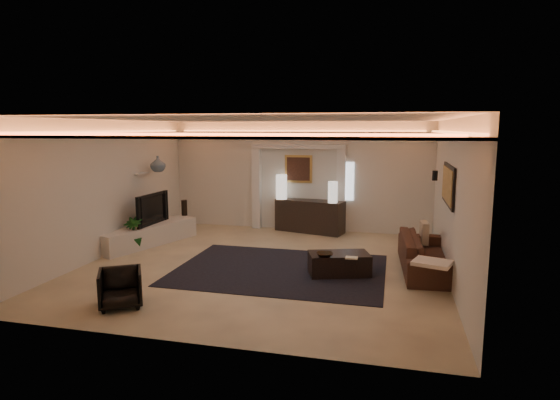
% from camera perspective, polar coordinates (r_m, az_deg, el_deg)
% --- Properties ---
extents(floor, '(7.00, 7.00, 0.00)m').
position_cam_1_polar(floor, '(9.41, -2.08, -8.05)').
color(floor, beige).
rests_on(floor, ground).
extents(ceiling, '(7.00, 7.00, 0.00)m').
position_cam_1_polar(ceiling, '(9.00, -2.18, 9.90)').
color(ceiling, white).
rests_on(ceiling, ground).
extents(wall_back, '(7.00, 0.00, 7.00)m').
position_cam_1_polar(wall_back, '(12.47, 2.30, 2.93)').
color(wall_back, silver).
rests_on(wall_back, ground).
extents(wall_front, '(7.00, 0.00, 7.00)m').
position_cam_1_polar(wall_front, '(5.86, -11.60, -3.99)').
color(wall_front, silver).
rests_on(wall_front, ground).
extents(wall_left, '(0.00, 7.00, 7.00)m').
position_cam_1_polar(wall_left, '(10.60, -20.65, 1.32)').
color(wall_left, silver).
rests_on(wall_left, ground).
extents(wall_right, '(0.00, 7.00, 7.00)m').
position_cam_1_polar(wall_right, '(8.81, 20.33, -0.09)').
color(wall_right, silver).
rests_on(wall_right, ground).
extents(cove_soffit, '(7.00, 7.00, 0.04)m').
position_cam_1_polar(cove_soffit, '(9.00, -2.17, 8.12)').
color(cove_soffit, silver).
rests_on(cove_soffit, ceiling).
extents(daylight_slit, '(0.25, 0.03, 1.00)m').
position_cam_1_polar(daylight_slit, '(12.26, 8.48, 2.28)').
color(daylight_slit, white).
rests_on(daylight_slit, wall_back).
extents(area_rug, '(4.00, 3.00, 0.01)m').
position_cam_1_polar(area_rug, '(9.12, 0.02, -8.55)').
color(area_rug, black).
rests_on(area_rug, ground).
extents(pilaster_left, '(0.22, 0.20, 2.20)m').
position_cam_1_polar(pilaster_left, '(12.69, -2.89, 1.45)').
color(pilaster_left, silver).
rests_on(pilaster_left, ground).
extents(pilaster_right, '(0.22, 0.20, 2.20)m').
position_cam_1_polar(pilaster_right, '(12.24, 7.48, 1.10)').
color(pilaster_right, silver).
rests_on(pilaster_right, ground).
extents(alcove_header, '(2.52, 0.20, 0.12)m').
position_cam_1_polar(alcove_header, '(12.32, 2.23, 6.59)').
color(alcove_header, silver).
rests_on(alcove_header, wall_back).
extents(painting_frame, '(0.74, 0.04, 0.74)m').
position_cam_1_polar(painting_frame, '(12.42, 2.28, 3.84)').
color(painting_frame, tan).
rests_on(painting_frame, wall_back).
extents(painting_canvas, '(0.62, 0.02, 0.62)m').
position_cam_1_polar(painting_canvas, '(12.40, 2.26, 3.83)').
color(painting_canvas, '#4C2D1E').
rests_on(painting_canvas, wall_back).
extents(art_panel_frame, '(0.04, 1.64, 0.74)m').
position_cam_1_polar(art_panel_frame, '(9.07, 20.02, 1.76)').
color(art_panel_frame, black).
rests_on(art_panel_frame, wall_right).
extents(art_panel_gold, '(0.02, 1.50, 0.62)m').
position_cam_1_polar(art_panel_gold, '(9.06, 19.87, 1.77)').
color(art_panel_gold, tan).
rests_on(art_panel_gold, wall_right).
extents(wall_sconce, '(0.12, 0.12, 0.22)m').
position_cam_1_polar(wall_sconce, '(10.94, 18.52, 2.86)').
color(wall_sconce, black).
rests_on(wall_sconce, wall_right).
extents(wall_niche, '(0.10, 0.55, 0.04)m').
position_cam_1_polar(wall_niche, '(11.72, -16.60, 3.18)').
color(wall_niche, silver).
rests_on(wall_niche, wall_left).
extents(console, '(1.89, 1.00, 0.90)m').
position_cam_1_polar(console, '(12.31, 3.68, -2.09)').
color(console, black).
rests_on(console, ground).
extents(lamp_left, '(0.33, 0.33, 0.65)m').
position_cam_1_polar(lamp_left, '(12.36, 0.18, 1.21)').
color(lamp_left, white).
rests_on(lamp_left, console).
extents(lamp_right, '(0.27, 0.27, 0.54)m').
position_cam_1_polar(lamp_right, '(11.83, 6.51, 0.81)').
color(lamp_right, silver).
rests_on(lamp_right, console).
extents(media_ledge, '(1.47, 2.73, 0.50)m').
position_cam_1_polar(media_ledge, '(11.43, -15.99, -4.18)').
color(media_ledge, beige).
rests_on(media_ledge, ground).
extents(tv, '(1.29, 0.23, 0.74)m').
position_cam_1_polar(tv, '(11.42, -15.92, -1.14)').
color(tv, black).
rests_on(tv, media_ledge).
extents(figurine, '(0.18, 0.18, 0.41)m').
position_cam_1_polar(figurine, '(12.34, -11.68, -1.10)').
color(figurine, black).
rests_on(figurine, media_ledge).
extents(ginger_jar, '(0.43, 0.43, 0.39)m').
position_cam_1_polar(ginger_jar, '(11.78, -14.79, 4.32)').
color(ginger_jar, slate).
rests_on(ginger_jar, wall_niche).
extents(plant, '(0.44, 0.44, 0.76)m').
position_cam_1_polar(plant, '(10.93, -17.62, -4.01)').
color(plant, '#0F380E').
rests_on(plant, ground).
extents(sofa, '(2.37, 1.04, 0.68)m').
position_cam_1_polar(sofa, '(9.40, 17.56, -6.33)').
color(sofa, brown).
rests_on(sofa, ground).
extents(throw_blanket, '(0.71, 0.64, 0.06)m').
position_cam_1_polar(throw_blanket, '(8.05, 18.22, -7.34)').
color(throw_blanket, white).
rests_on(throw_blanket, sofa).
extents(throw_pillow, '(0.17, 0.47, 0.46)m').
position_cam_1_polar(throw_pillow, '(10.26, 17.30, -3.85)').
color(throw_pillow, tan).
rests_on(throw_pillow, sofa).
extents(coffee_table, '(1.25, 0.93, 0.41)m').
position_cam_1_polar(coffee_table, '(8.86, 7.27, -7.80)').
color(coffee_table, black).
rests_on(coffee_table, ground).
extents(bowl, '(0.37, 0.37, 0.08)m').
position_cam_1_polar(bowl, '(8.53, 5.50, -6.73)').
color(bowl, black).
rests_on(bowl, coffee_table).
extents(magazine, '(0.22, 0.16, 0.03)m').
position_cam_1_polar(magazine, '(8.49, 8.79, -7.04)').
color(magazine, beige).
rests_on(magazine, coffee_table).
extents(armchair, '(0.87, 0.88, 0.59)m').
position_cam_1_polar(armchair, '(7.67, -19.02, -10.20)').
color(armchair, '#332319').
rests_on(armchair, ground).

